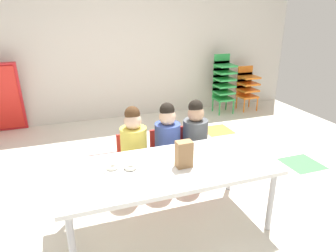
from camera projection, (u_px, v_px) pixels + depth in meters
The scene contains 12 objects.
ground_plane at pixel (163, 192), 3.26m from camera, with size 6.66×5.13×0.02m.
back_wall at pixel (113, 43), 5.07m from camera, with size 6.66×0.10×2.53m, color beige.
craft_table at pixel (167, 171), 2.55m from camera, with size 1.76×0.79×0.58m.
seated_child_near_camera at pixel (133, 142), 3.05m from camera, with size 0.32×0.31×0.92m.
seated_child_middle_seat at pixel (167, 138), 3.16m from camera, with size 0.32×0.31×0.92m.
seated_child_far_right at pixel (195, 134), 3.26m from camera, with size 0.32×0.31×0.92m.
kid_chair_green_stack at pixel (223, 81), 5.54m from camera, with size 0.32×0.30×1.04m.
kid_chair_orange_stack at pixel (247, 85), 5.74m from camera, with size 0.32×0.30×0.80m.
paper_bag_brown at pixel (184, 154), 2.50m from camera, with size 0.13×0.09×0.22m, color #9E754C.
paper_plate_near_edge at pixel (113, 169), 2.48m from camera, with size 0.18×0.18×0.01m, color white.
donut_powdered_on_plate at pixel (113, 167), 2.48m from camera, with size 0.10×0.10×0.03m, color white.
donut_powdered_loose at pixel (131, 167), 2.49m from camera, with size 0.11×0.11×0.03m, color white.
Camera 1 is at (-0.90, -2.66, 1.79)m, focal length 33.24 mm.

